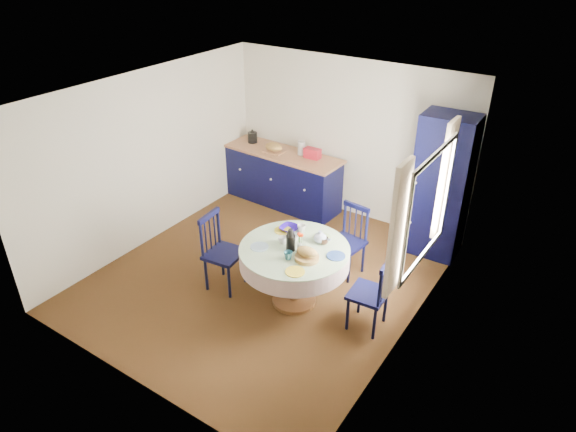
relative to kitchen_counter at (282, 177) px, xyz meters
The scene contains 17 objects.
floor 2.20m from the kitchen_counter, 62.23° to the right, with size 4.50×4.50×0.00m, color black.
ceiling 2.95m from the kitchen_counter, 62.23° to the right, with size 4.50×4.50×0.00m, color white.
wall_back 1.31m from the kitchen_counter, 19.24° to the left, with size 4.00×0.02×2.50m, color silver.
wall_left 2.28m from the kitchen_counter, 117.73° to the right, with size 0.02×4.50×2.50m, color silver.
wall_right 3.64m from the kitchen_counter, 32.35° to the right, with size 0.02×4.50×2.50m, color silver.
window 3.52m from the kitchen_counter, 28.45° to the right, with size 0.10×1.74×1.45m.
kitchen_counter is the anchor object (origin of this frame).
pantry_cabinet 2.72m from the kitchen_counter, ahead, with size 0.73×0.54×2.05m.
dining_table 2.71m from the kitchen_counter, 52.65° to the right, with size 1.32×1.32×1.08m.
chair_left 2.45m from the kitchen_counter, 74.35° to the right, with size 0.49×0.51×1.03m.
chair_far 2.21m from the kitchen_counter, 32.43° to the right, with size 0.49×0.47×0.97m.
chair_right 3.32m from the kitchen_counter, 38.00° to the right, with size 0.44×0.46×0.97m.
mug_a 2.62m from the kitchen_counter, 55.65° to the right, with size 0.11×0.11×0.09m, color silver.
mug_b 2.95m from the kitchen_counter, 54.52° to the right, with size 0.10×0.10×0.10m, color #2D6675.
mug_c 2.68m from the kitchen_counter, 44.98° to the right, with size 0.11×0.11×0.09m, color black.
mug_d 2.37m from the kitchen_counter, 49.92° to the right, with size 0.11×0.11×0.10m, color silver.
cobalt_bowl 2.32m from the kitchen_counter, 53.56° to the right, with size 0.24×0.24×0.06m, color #1B087D.
Camera 1 is at (3.39, -4.56, 4.11)m, focal length 32.00 mm.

